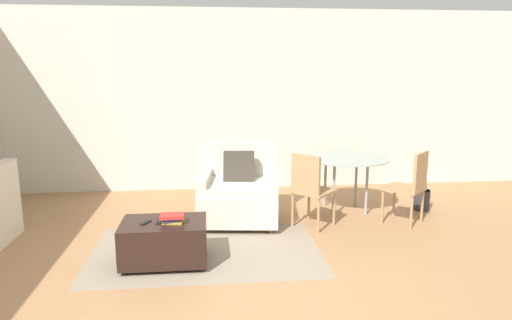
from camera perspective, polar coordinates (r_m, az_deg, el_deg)
ground_plane at (r=3.89m, az=-2.27°, el=-17.43°), size 20.00×20.00×0.00m
wall_back at (r=7.07m, az=-4.29°, el=7.37°), size 12.00×0.06×2.75m
area_rug at (r=4.87m, az=-6.24°, el=-11.26°), size 2.36×1.51×0.01m
armchair at (r=5.61m, az=-2.15°, el=-4.17°), size 1.03×0.95×0.97m
ottoman at (r=4.57m, az=-11.40°, el=-9.87°), size 0.81×0.55×0.43m
book_stack at (r=4.44m, az=-10.42°, el=-7.17°), size 0.23×0.17×0.09m
tv_remote_primary at (r=4.51m, az=-13.62°, el=-7.59°), size 0.10×0.14×0.01m
tv_remote_secondary at (r=4.51m, az=-12.11°, el=-7.52°), size 0.04×0.14×0.01m
dining_table at (r=6.11m, az=11.21°, el=-0.40°), size 1.11×1.11×0.72m
dining_chair_near_left at (r=5.40m, az=6.78°, el=-3.21°), size 0.59×0.59×0.90m
dining_chair_near_right at (r=5.80m, az=18.83°, el=-2.74°), size 0.59×0.59×0.90m
potted_plant_small at (r=6.53m, az=19.94°, el=-3.93°), size 0.24×0.24×0.78m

